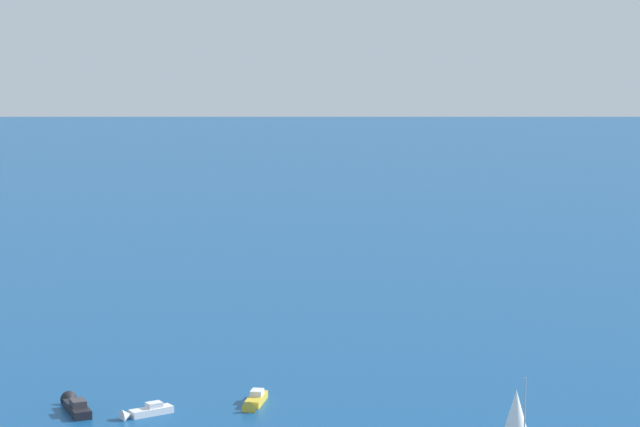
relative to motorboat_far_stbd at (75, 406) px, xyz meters
name	(u,v)px	position (x,y,z in m)	size (l,w,h in m)	color
motorboat_far_stbd	(75,406)	(0.00, 0.00, 0.00)	(8.17, 6.44, 2.43)	black
motorboat_ahead	(255,401)	(17.59, 14.09, -0.09)	(4.49, 7.36, 2.09)	gold
motorboat_outer_ring_c	(144,412)	(8.75, 3.02, -0.13)	(4.28, 6.85, 1.95)	white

